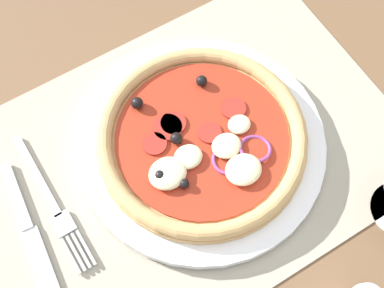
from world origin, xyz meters
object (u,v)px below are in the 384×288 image
at_px(fork, 55,208).
at_px(knife, 34,245).
at_px(pizza, 204,141).
at_px(plate, 203,147).

distance_m(fork, knife, 0.04).
bearing_deg(pizza, knife, 0.04).
distance_m(plate, pizza, 0.02).
bearing_deg(fork, knife, -55.32).
bearing_deg(plate, knife, 0.27).
xyz_separation_m(fork, knife, (0.04, 0.03, 0.00)).
relative_size(fork, knife, 0.90).
xyz_separation_m(pizza, fork, (0.18, -0.03, -0.02)).
height_order(plate, pizza, pizza).
height_order(plate, fork, plate).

